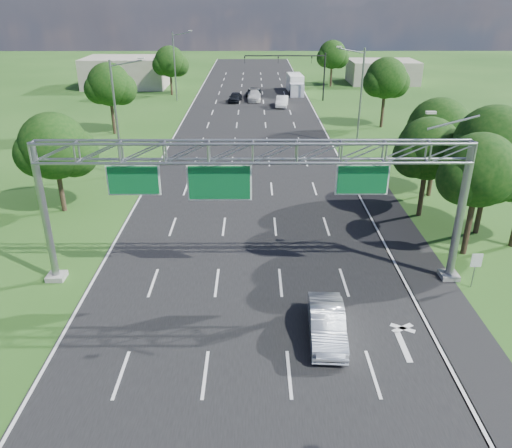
{
  "coord_description": "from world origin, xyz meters",
  "views": [
    {
      "loc": [
        0.29,
        -12.71,
        14.79
      ],
      "look_at": [
        0.42,
        12.56,
        3.17
      ],
      "focal_mm": 35.0,
      "sensor_mm": 36.0,
      "label": 1
    }
  ],
  "objects_px": {
    "silver_sedan": "(327,324)",
    "box_truck": "(295,84)",
    "regulatory_sign": "(476,263)",
    "traffic_signal": "(301,66)",
    "sign_gantry": "(254,163)"
  },
  "relations": [
    {
      "from": "sign_gantry",
      "to": "traffic_signal",
      "type": "xyz_separation_m",
      "value": [
        7.15,
        53.0,
        -1.72
      ]
    },
    {
      "from": "sign_gantry",
      "to": "regulatory_sign",
      "type": "relative_size",
      "value": 11.19
    },
    {
      "from": "sign_gantry",
      "to": "silver_sedan",
      "type": "bearing_deg",
      "value": -58.02
    },
    {
      "from": "traffic_signal",
      "to": "box_truck",
      "type": "relative_size",
      "value": 1.55
    },
    {
      "from": "regulatory_sign",
      "to": "traffic_signal",
      "type": "bearing_deg",
      "value": 95.2
    },
    {
      "from": "traffic_signal",
      "to": "box_truck",
      "type": "distance_m",
      "value": 7.47
    },
    {
      "from": "sign_gantry",
      "to": "silver_sedan",
      "type": "distance_m",
      "value": 8.86
    },
    {
      "from": "traffic_signal",
      "to": "sign_gantry",
      "type": "bearing_deg",
      "value": -97.68
    },
    {
      "from": "sign_gantry",
      "to": "traffic_signal",
      "type": "bearing_deg",
      "value": 82.32
    },
    {
      "from": "regulatory_sign",
      "to": "silver_sedan",
      "type": "distance_m",
      "value": 9.76
    },
    {
      "from": "sign_gantry",
      "to": "regulatory_sign",
      "type": "distance_m",
      "value": 13.25
    },
    {
      "from": "regulatory_sign",
      "to": "sign_gantry",
      "type": "bearing_deg",
      "value": 175.17
    },
    {
      "from": "silver_sedan",
      "to": "box_truck",
      "type": "bearing_deg",
      "value": 90.0
    },
    {
      "from": "silver_sedan",
      "to": "box_truck",
      "type": "xyz_separation_m",
      "value": [
        3.47,
        64.88,
        0.65
      ]
    },
    {
      "from": "traffic_signal",
      "to": "box_truck",
      "type": "xyz_separation_m",
      "value": [
        -0.29,
        6.45,
        -3.76
      ]
    }
  ]
}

